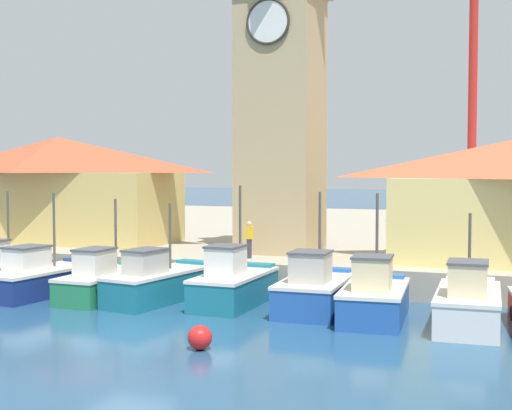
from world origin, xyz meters
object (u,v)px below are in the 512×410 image
at_px(fishing_boat_right_outer, 374,298).
at_px(fishing_boat_far_right, 468,304).
at_px(fishing_boat_right_inner, 315,290).
at_px(fishing_boat_mid_right, 234,284).
at_px(fishing_boat_left_inner, 42,278).
at_px(port_crane_near, 473,102).
at_px(fishing_boat_mid_left, 106,281).
at_px(mooring_buoy, 200,337).
at_px(fishing_boat_center, 159,282).
at_px(dock_worker_near_tower, 249,239).
at_px(clock_tower, 281,83).
at_px(warehouse_left, 58,188).

distance_m(fishing_boat_right_outer, fishing_boat_far_right, 3.05).
relative_size(fishing_boat_right_inner, fishing_boat_far_right, 0.94).
relative_size(fishing_boat_mid_right, fishing_boat_right_outer, 1.00).
relative_size(fishing_boat_left_inner, fishing_boat_right_outer, 1.15).
bearing_deg(port_crane_near, fishing_boat_left_inner, -121.64).
distance_m(fishing_boat_mid_left, mooring_buoy, 9.02).
bearing_deg(fishing_boat_center, fishing_boat_mid_left, -175.43).
bearing_deg(mooring_buoy, fishing_boat_right_inner, 76.09).
height_order(port_crane_near, dock_worker_near_tower, port_crane_near).
bearing_deg(fishing_boat_mid_left, fishing_boat_mid_right, 5.29).
height_order(fishing_boat_mid_right, dock_worker_near_tower, fishing_boat_mid_right).
xyz_separation_m(port_crane_near, dock_worker_near_tower, (-8.09, -19.05, -7.32)).
xyz_separation_m(fishing_boat_mid_left, fishing_boat_right_outer, (10.65, -0.22, 0.06)).
height_order(mooring_buoy, dock_worker_near_tower, dock_worker_near_tower).
bearing_deg(fishing_boat_right_outer, fishing_boat_mid_right, 172.59).
bearing_deg(fishing_boat_mid_left, dock_worker_near_tower, 50.71).
xyz_separation_m(fishing_boat_right_inner, clock_tower, (-3.78, 7.36, 8.34)).
bearing_deg(dock_worker_near_tower, fishing_boat_center, -110.97).
relative_size(fishing_boat_center, fishing_boat_right_inner, 1.17).
relative_size(fishing_boat_left_inner, fishing_boat_center, 0.99).
bearing_deg(fishing_boat_mid_right, mooring_buoy, -75.95).
bearing_deg(fishing_boat_far_right, fishing_boat_mid_right, 175.01).
bearing_deg(fishing_boat_mid_left, clock_tower, 59.49).
relative_size(fishing_boat_left_inner, clock_tower, 0.32).
relative_size(fishing_boat_right_outer, port_crane_near, 0.22).
distance_m(fishing_boat_mid_left, fishing_boat_right_outer, 10.66).
bearing_deg(warehouse_left, dock_worker_near_tower, -15.08).
bearing_deg(dock_worker_near_tower, mooring_buoy, -76.01).
distance_m(fishing_boat_far_right, warehouse_left, 23.86).
xyz_separation_m(fishing_boat_right_inner, fishing_boat_far_right, (5.31, -0.72, -0.00)).
relative_size(fishing_boat_right_inner, clock_tower, 0.28).
distance_m(fishing_boat_center, clock_tower, 11.57).
xyz_separation_m(fishing_boat_mid_left, clock_tower, (4.61, 7.82, 8.41)).
height_order(fishing_boat_right_outer, fishing_boat_far_right, fishing_boat_right_outer).
bearing_deg(fishing_boat_right_inner, fishing_boat_left_inner, -176.14).
bearing_deg(fishing_boat_far_right, fishing_boat_mid_left, 178.93).
bearing_deg(fishing_boat_left_inner, fishing_boat_right_outer, 0.30).
distance_m(fishing_boat_right_outer, port_crane_near, 25.80).
bearing_deg(fishing_boat_mid_left, fishing_boat_right_inner, 3.15).
height_order(fishing_boat_mid_right, port_crane_near, port_crane_near).
relative_size(fishing_boat_left_inner, dock_worker_near_tower, 3.30).
bearing_deg(warehouse_left, fishing_boat_mid_right, -30.18).
height_order(fishing_boat_right_inner, warehouse_left, warehouse_left).
distance_m(fishing_boat_center, fishing_boat_mid_right, 2.99).
xyz_separation_m(fishing_boat_right_outer, clock_tower, (-6.05, 8.05, 8.34)).
bearing_deg(dock_worker_near_tower, fishing_boat_left_inner, -142.52).
bearing_deg(mooring_buoy, clock_tower, 99.12).
bearing_deg(fishing_boat_left_inner, dock_worker_near_tower, 37.48).
height_order(fishing_boat_right_inner, fishing_boat_right_outer, fishing_boat_right_inner).
distance_m(fishing_boat_mid_right, dock_worker_near_tower, 4.82).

